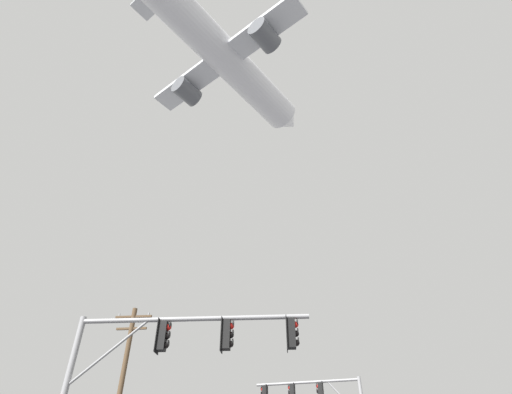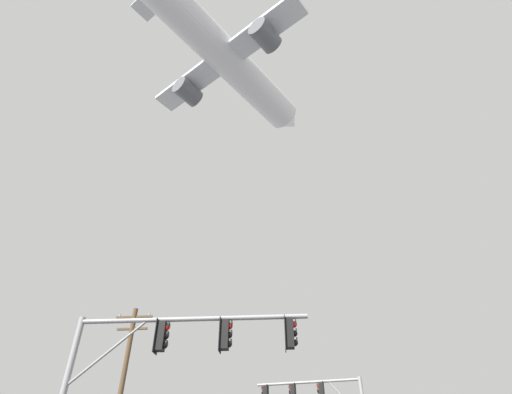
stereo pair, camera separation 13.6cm
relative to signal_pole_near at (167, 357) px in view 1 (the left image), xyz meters
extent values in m
cylinder|color=gray|center=(0.72, 0.02, 1.15)|extent=(7.40, 0.34, 0.15)
cylinder|color=gray|center=(-1.87, -0.05, 0.17)|extent=(2.27, 0.14, 2.02)
cube|color=black|center=(3.83, 0.10, 0.62)|extent=(0.27, 0.33, 0.90)
cylinder|color=black|center=(3.83, 0.10, 1.13)|extent=(0.05, 0.05, 0.12)
cube|color=black|center=(3.69, 0.09, 0.62)|extent=(0.04, 0.46, 1.04)
sphere|color=red|center=(3.97, 0.10, 0.89)|extent=(0.20, 0.20, 0.20)
cylinder|color=black|center=(4.04, 0.10, 0.95)|extent=(0.05, 0.21, 0.21)
sphere|color=black|center=(3.97, 0.10, 0.61)|extent=(0.20, 0.20, 0.20)
cylinder|color=black|center=(4.04, 0.10, 0.67)|extent=(0.05, 0.21, 0.21)
sphere|color=black|center=(3.97, 0.10, 0.33)|extent=(0.20, 0.20, 0.20)
cylinder|color=black|center=(4.04, 0.10, 0.39)|extent=(0.05, 0.21, 0.21)
cube|color=black|center=(1.79, 0.05, 0.62)|extent=(0.27, 0.33, 0.90)
cylinder|color=black|center=(1.79, 0.05, 1.13)|extent=(0.05, 0.05, 0.12)
cube|color=black|center=(1.65, 0.04, 0.62)|extent=(0.04, 0.46, 1.04)
sphere|color=red|center=(1.94, 0.05, 0.89)|extent=(0.20, 0.20, 0.20)
cylinder|color=black|center=(2.00, 0.05, 0.95)|extent=(0.05, 0.21, 0.21)
sphere|color=black|center=(1.94, 0.05, 0.61)|extent=(0.20, 0.20, 0.20)
cylinder|color=black|center=(2.00, 0.05, 0.67)|extent=(0.05, 0.21, 0.21)
sphere|color=black|center=(1.94, 0.05, 0.33)|extent=(0.20, 0.20, 0.20)
cylinder|color=black|center=(2.00, 0.05, 0.39)|extent=(0.05, 0.21, 0.21)
cube|color=black|center=(-0.24, -0.01, 0.62)|extent=(0.27, 0.33, 0.90)
cylinder|color=black|center=(-0.24, -0.01, 1.13)|extent=(0.05, 0.05, 0.12)
cube|color=black|center=(-0.38, -0.01, 0.62)|extent=(0.04, 0.46, 1.04)
sphere|color=red|center=(-0.10, 0.00, 0.89)|extent=(0.20, 0.20, 0.20)
cylinder|color=black|center=(-0.03, 0.00, 0.95)|extent=(0.05, 0.21, 0.21)
sphere|color=black|center=(-0.10, 0.00, 0.61)|extent=(0.20, 0.20, 0.20)
cylinder|color=black|center=(-0.03, 0.00, 0.67)|extent=(0.05, 0.21, 0.21)
sphere|color=black|center=(-0.10, 0.00, 0.33)|extent=(0.20, 0.20, 0.20)
cylinder|color=black|center=(-0.03, 0.00, 0.39)|extent=(0.05, 0.21, 0.21)
cylinder|color=gray|center=(4.50, 13.32, 1.64)|extent=(6.07, 1.30, 0.15)
cube|color=black|center=(1.97, 13.81, 1.12)|extent=(0.32, 0.36, 0.90)
cylinder|color=black|center=(1.97, 13.81, 1.63)|extent=(0.05, 0.05, 0.12)
cube|color=black|center=(2.11, 13.78, 1.12)|extent=(0.11, 0.46, 1.04)
sphere|color=red|center=(1.83, 13.83, 1.39)|extent=(0.20, 0.20, 0.20)
cylinder|color=black|center=(1.76, 13.85, 1.45)|extent=(0.08, 0.21, 0.21)
sphere|color=black|center=(1.83, 13.83, 1.11)|extent=(0.20, 0.20, 0.20)
cylinder|color=black|center=(1.76, 13.85, 1.17)|extent=(0.08, 0.21, 0.21)
cube|color=black|center=(3.63, 13.49, 1.12)|extent=(0.32, 0.36, 0.90)
cylinder|color=black|center=(3.63, 13.49, 1.63)|extent=(0.05, 0.05, 0.12)
cube|color=black|center=(3.77, 13.46, 1.12)|extent=(0.11, 0.46, 1.04)
sphere|color=red|center=(3.49, 13.52, 1.39)|extent=(0.20, 0.20, 0.20)
cylinder|color=black|center=(3.42, 13.53, 1.45)|extent=(0.08, 0.21, 0.21)
sphere|color=black|center=(3.49, 13.52, 1.11)|extent=(0.20, 0.20, 0.20)
cylinder|color=black|center=(3.42, 13.53, 1.17)|extent=(0.08, 0.21, 0.21)
cube|color=black|center=(5.29, 13.17, 1.12)|extent=(0.32, 0.36, 0.90)
cylinder|color=black|center=(5.29, 13.17, 1.63)|extent=(0.05, 0.05, 0.12)
cube|color=black|center=(5.43, 13.15, 1.12)|extent=(0.11, 0.46, 1.04)
sphere|color=red|center=(5.15, 13.20, 1.39)|extent=(0.20, 0.20, 0.20)
cylinder|color=black|center=(5.08, 13.21, 1.45)|extent=(0.08, 0.21, 0.21)
sphere|color=black|center=(5.15, 13.20, 1.11)|extent=(0.20, 0.20, 0.20)
cylinder|color=black|center=(5.08, 13.21, 1.17)|extent=(0.08, 0.21, 0.21)
cube|color=brown|center=(-5.52, 10.03, 4.80)|extent=(2.20, 0.12, 0.12)
cube|color=brown|center=(-5.52, 10.03, 4.10)|extent=(1.80, 0.12, 0.12)
cylinder|color=gray|center=(-6.42, 10.03, 4.92)|extent=(0.10, 0.10, 0.18)
cylinder|color=gray|center=(-4.62, 10.03, 4.92)|extent=(0.10, 0.10, 0.18)
cylinder|color=white|center=(-2.59, 17.68, 40.35)|extent=(16.92, 22.78, 4.33)
cone|color=white|center=(4.80, 29.03, 40.35)|extent=(5.07, 4.74, 4.12)
cube|color=silver|center=(-2.96, 17.12, 39.70)|extent=(20.91, 15.05, 0.49)
cylinder|color=#595B60|center=(-8.36, 20.63, 38.40)|extent=(3.81, 4.05, 2.44)
cylinder|color=#595B60|center=(2.44, 13.60, 38.40)|extent=(3.81, 4.05, 2.44)
camera|label=1|loc=(3.90, -12.40, -3.07)|focal=27.71mm
camera|label=2|loc=(4.04, -12.38, -3.07)|focal=27.71mm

